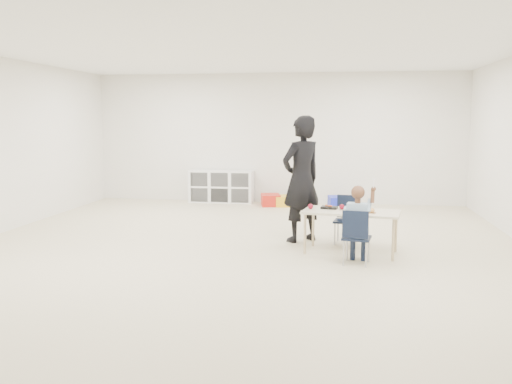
# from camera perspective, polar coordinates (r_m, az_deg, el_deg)

# --- Properties ---
(room) EXTENTS (9.00, 9.02, 2.80)m
(room) POSITION_cam_1_polar(r_m,az_deg,el_deg) (7.38, -1.74, 4.46)
(room) COLOR beige
(room) RESTS_ON ground
(table) EXTENTS (1.37, 0.84, 0.59)m
(table) POSITION_cam_1_polar(r_m,az_deg,el_deg) (7.49, 9.96, -4.14)
(table) COLOR beige
(table) RESTS_ON ground
(chair_near) EXTENTS (0.39, 0.37, 0.70)m
(chair_near) POSITION_cam_1_polar(r_m,az_deg,el_deg) (6.93, 10.55, -4.64)
(chair_near) COLOR black
(chair_near) RESTS_ON ground
(chair_far) EXTENTS (0.39, 0.37, 0.70)m
(chair_far) POSITION_cam_1_polar(r_m,az_deg,el_deg) (8.02, 9.47, -2.94)
(chair_far) COLOR black
(chair_far) RESTS_ON ground
(child) EXTENTS (0.54, 0.54, 1.11)m
(child) POSITION_cam_1_polar(r_m,az_deg,el_deg) (6.89, 10.59, -3.00)
(child) COLOR #9AB7D0
(child) RESTS_ON chair_near
(lunch_tray_near) EXTENTS (0.24, 0.19, 0.03)m
(lunch_tray_near) POSITION_cam_1_polar(r_m,az_deg,el_deg) (7.49, 10.69, -1.78)
(lunch_tray_near) COLOR black
(lunch_tray_near) RESTS_ON table
(lunch_tray_far) EXTENTS (0.24, 0.19, 0.03)m
(lunch_tray_far) POSITION_cam_1_polar(r_m,az_deg,el_deg) (7.56, 7.72, -1.63)
(lunch_tray_far) COLOR black
(lunch_tray_far) RESTS_ON table
(milk_carton) EXTENTS (0.08, 0.08, 0.10)m
(milk_carton) POSITION_cam_1_polar(r_m,az_deg,el_deg) (7.31, 9.81, -1.71)
(milk_carton) COLOR white
(milk_carton) RESTS_ON table
(bread_roll) EXTENTS (0.09, 0.09, 0.07)m
(bread_roll) POSITION_cam_1_polar(r_m,az_deg,el_deg) (7.31, 12.04, -1.91)
(bread_roll) COLOR tan
(bread_roll) RESTS_ON table
(apple_near) EXTENTS (0.07, 0.07, 0.07)m
(apple_near) POSITION_cam_1_polar(r_m,az_deg,el_deg) (7.52, 9.03, -1.55)
(apple_near) COLOR maroon
(apple_near) RESTS_ON table
(apple_far) EXTENTS (0.07, 0.07, 0.07)m
(apple_far) POSITION_cam_1_polar(r_m,az_deg,el_deg) (7.49, 5.76, -1.52)
(apple_far) COLOR maroon
(apple_far) RESTS_ON table
(cubby_shelf) EXTENTS (1.40, 0.40, 0.70)m
(cubby_shelf) POSITION_cam_1_polar(r_m,az_deg,el_deg) (11.90, -3.68, 0.59)
(cubby_shelf) COLOR white
(cubby_shelf) RESTS_ON ground
(adult) EXTENTS (0.80, 0.79, 1.87)m
(adult) POSITION_cam_1_polar(r_m,az_deg,el_deg) (8.03, 4.80, 1.36)
(adult) COLOR black
(adult) RESTS_ON ground
(bin_red) EXTENTS (0.48, 0.56, 0.24)m
(bin_red) POSITION_cam_1_polar(r_m,az_deg,el_deg) (11.44, 1.54, -0.84)
(bin_red) COLOR red
(bin_red) RESTS_ON ground
(bin_yellow) EXTENTS (0.39, 0.48, 0.21)m
(bin_yellow) POSITION_cam_1_polar(r_m,az_deg,el_deg) (11.42, 2.97, -0.94)
(bin_yellow) COLOR yellow
(bin_yellow) RESTS_ON ground
(bin_blue) EXTENTS (0.43, 0.51, 0.22)m
(bin_blue) POSITION_cam_1_polar(r_m,az_deg,el_deg) (11.36, 8.58, -1.03)
(bin_blue) COLOR #1926C0
(bin_blue) RESTS_ON ground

